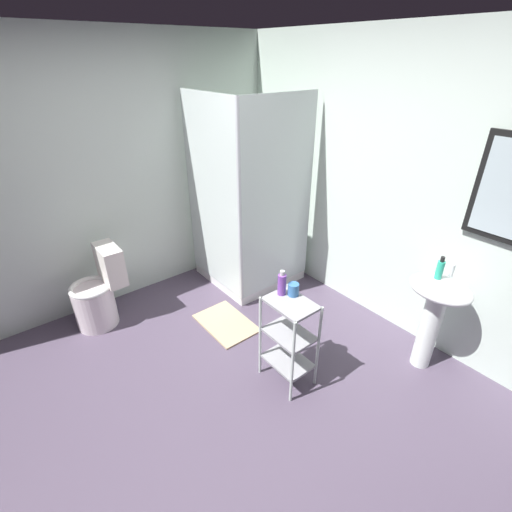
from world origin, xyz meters
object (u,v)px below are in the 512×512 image
(pedestal_sink, at_px, (435,307))
(toilet, at_px, (99,294))
(conditioner_bottle_purple, at_px, (282,284))
(rinse_cup, at_px, (293,289))
(shower_stall, at_px, (248,244))
(storage_cart, at_px, (289,335))
(hand_soap_bottle, at_px, (440,269))
(bath_mat, at_px, (226,323))

(pedestal_sink, bearing_deg, toilet, -139.63)
(conditioner_bottle_purple, bearing_deg, rinse_cup, 42.48)
(shower_stall, bearing_deg, rinse_cup, -23.70)
(storage_cart, bearing_deg, pedestal_sink, 59.51)
(toilet, distance_m, hand_soap_bottle, 2.92)
(shower_stall, relative_size, conditioner_bottle_purple, 10.20)
(toilet, height_order, storage_cart, toilet)
(bath_mat, bearing_deg, rinse_cup, 5.41)
(shower_stall, bearing_deg, bath_mat, -52.93)
(shower_stall, bearing_deg, hand_soap_bottle, 10.89)
(toilet, height_order, conditioner_bottle_purple, conditioner_bottle_purple)
(storage_cart, xyz_separation_m, conditioner_bottle_purple, (-0.12, 0.02, 0.39))
(hand_soap_bottle, relative_size, bath_mat, 0.30)
(pedestal_sink, distance_m, conditioner_bottle_purple, 1.21)
(conditioner_bottle_purple, bearing_deg, hand_soap_bottle, 56.38)
(storage_cart, xyz_separation_m, bath_mat, (-0.85, -0.00, -0.43))
(pedestal_sink, xyz_separation_m, storage_cart, (-0.58, -0.98, -0.14))
(pedestal_sink, xyz_separation_m, toilet, (-2.21, -1.87, -0.26))
(pedestal_sink, bearing_deg, rinse_cup, -124.99)
(storage_cart, height_order, bath_mat, storage_cart)
(hand_soap_bottle, bearing_deg, shower_stall, -169.11)
(toilet, bearing_deg, rinse_cup, 31.64)
(storage_cart, bearing_deg, toilet, -151.25)
(storage_cart, bearing_deg, conditioner_bottle_purple, 171.19)
(storage_cart, bearing_deg, bath_mat, -180.00)
(storage_cart, relative_size, bath_mat, 1.23)
(conditioner_bottle_purple, relative_size, rinse_cup, 2.07)
(toilet, bearing_deg, bath_mat, 49.10)
(storage_cart, bearing_deg, shower_stall, 154.50)
(rinse_cup, bearing_deg, shower_stall, 156.30)
(hand_soap_bottle, xyz_separation_m, bath_mat, (-1.39, -1.00, -0.88))
(pedestal_sink, xyz_separation_m, rinse_cup, (-0.63, -0.91, 0.21))
(pedestal_sink, xyz_separation_m, conditioner_bottle_purple, (-0.70, -0.96, 0.25))
(storage_cart, distance_m, rinse_cup, 0.36)
(shower_stall, distance_m, pedestal_sink, 1.95)
(hand_soap_bottle, relative_size, rinse_cup, 1.92)
(rinse_cup, distance_m, bath_mat, 1.12)
(conditioner_bottle_purple, bearing_deg, toilet, -148.88)
(toilet, xyz_separation_m, storage_cart, (1.63, 0.89, 0.12))
(toilet, distance_m, conditioner_bottle_purple, 1.83)
(rinse_cup, bearing_deg, toilet, -148.36)
(bath_mat, bearing_deg, hand_soap_bottle, 35.72)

